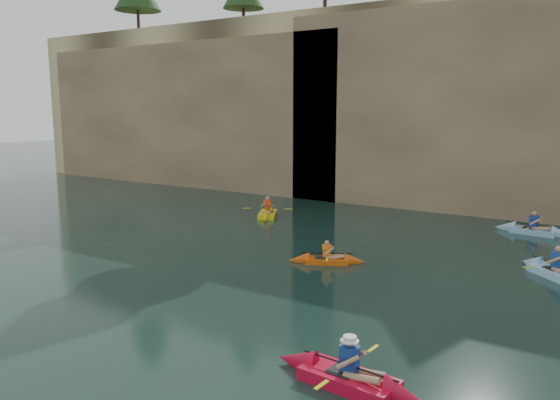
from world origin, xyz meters
The scene contains 11 objects.
ground centered at (0.00, 0.00, 0.00)m, with size 160.00×160.00×0.00m, color black.
cliff centered at (0.00, 30.00, 6.00)m, with size 70.00×16.00×12.00m, color #CDB87D.
cliff_slab_west centered at (-20.00, 22.60, 5.28)m, with size 26.00×2.40×10.56m, color tan.
cliff_slab_center centered at (2.00, 22.60, 5.70)m, with size 24.00×2.40×11.40m, color tan.
sea_cave_west centered at (-18.00, 21.95, 2.00)m, with size 4.50×1.00×4.00m, color black.
sea_cave_center centered at (-4.00, 21.95, 1.60)m, with size 3.50×1.00×3.20m, color black.
main_kayaker centered at (3.38, 1.82, 0.18)m, with size 3.63×2.42×1.33m.
kayaker_orange centered at (-1.23, 9.51, 0.13)m, with size 2.76×1.91×1.06m.
kayaker_ltblue_near centered at (6.03, 12.18, 0.17)m, with size 3.05×2.92×1.35m.
kayaker_yellow centered at (-7.92, 15.52, 0.17)m, with size 2.34×3.25×1.34m.
kayaker_ltblue_mid centered at (4.36, 18.73, 0.16)m, with size 3.44×2.51×1.29m.
Camera 1 is at (7.80, -7.60, 5.58)m, focal length 35.00 mm.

